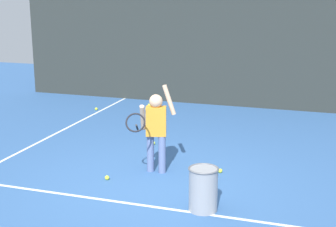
{
  "coord_description": "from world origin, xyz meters",
  "views": [
    {
      "loc": [
        2.21,
        -6.06,
        2.67
      ],
      "look_at": [
        -0.08,
        0.89,
        0.85
      ],
      "focal_mm": 52.36,
      "sensor_mm": 36.0,
      "label": 1
    }
  ],
  "objects_px": {
    "tennis_ball_2": "(107,178)",
    "tennis_ball_0": "(220,171)",
    "tennis_ball_5": "(96,109)",
    "tennis_ball_6": "(153,143)",
    "tennis_ball_7": "(149,105)",
    "ball_hopper": "(203,189)",
    "tennis_player": "(155,126)"
  },
  "relations": [
    {
      "from": "tennis_ball_2",
      "to": "tennis_ball_0",
      "type": "bearing_deg",
      "value": 27.95
    },
    {
      "from": "tennis_ball_2",
      "to": "tennis_ball_5",
      "type": "relative_size",
      "value": 1.0
    },
    {
      "from": "tennis_ball_2",
      "to": "tennis_ball_6",
      "type": "height_order",
      "value": "same"
    },
    {
      "from": "tennis_ball_0",
      "to": "tennis_ball_2",
      "type": "bearing_deg",
      "value": -152.05
    },
    {
      "from": "tennis_ball_0",
      "to": "tennis_ball_7",
      "type": "xyz_separation_m",
      "value": [
        -2.58,
        3.83,
        0.0
      ]
    },
    {
      "from": "tennis_ball_5",
      "to": "tennis_ball_2",
      "type": "bearing_deg",
      "value": -61.61
    },
    {
      "from": "tennis_ball_0",
      "to": "tennis_ball_6",
      "type": "distance_m",
      "value": 1.76
    },
    {
      "from": "ball_hopper",
      "to": "tennis_ball_7",
      "type": "xyz_separation_m",
      "value": [
        -2.65,
        5.19,
        -0.26
      ]
    },
    {
      "from": "ball_hopper",
      "to": "tennis_ball_5",
      "type": "relative_size",
      "value": 8.52
    },
    {
      "from": "tennis_ball_6",
      "to": "tennis_ball_7",
      "type": "relative_size",
      "value": 1.0
    },
    {
      "from": "tennis_player",
      "to": "ball_hopper",
      "type": "height_order",
      "value": "tennis_player"
    },
    {
      "from": "tennis_ball_5",
      "to": "tennis_ball_6",
      "type": "height_order",
      "value": "same"
    },
    {
      "from": "tennis_ball_2",
      "to": "tennis_ball_5",
      "type": "height_order",
      "value": "same"
    },
    {
      "from": "tennis_player",
      "to": "ball_hopper",
      "type": "bearing_deg",
      "value": -63.21
    },
    {
      "from": "tennis_player",
      "to": "tennis_ball_7",
      "type": "bearing_deg",
      "value": 95.0
    },
    {
      "from": "ball_hopper",
      "to": "tennis_ball_0",
      "type": "bearing_deg",
      "value": 93.16
    },
    {
      "from": "tennis_ball_6",
      "to": "tennis_ball_7",
      "type": "bearing_deg",
      "value": 111.83
    },
    {
      "from": "tennis_ball_2",
      "to": "tennis_ball_7",
      "type": "relative_size",
      "value": 1.0
    },
    {
      "from": "tennis_player",
      "to": "tennis_ball_2",
      "type": "relative_size",
      "value": 20.46
    },
    {
      "from": "ball_hopper",
      "to": "tennis_player",
      "type": "bearing_deg",
      "value": 133.48
    },
    {
      "from": "tennis_ball_7",
      "to": "tennis_ball_5",
      "type": "bearing_deg",
      "value": -143.45
    },
    {
      "from": "tennis_ball_2",
      "to": "tennis_ball_7",
      "type": "bearing_deg",
      "value": 102.99
    },
    {
      "from": "tennis_player",
      "to": "tennis_ball_0",
      "type": "height_order",
      "value": "tennis_player"
    },
    {
      "from": "ball_hopper",
      "to": "tennis_ball_7",
      "type": "distance_m",
      "value": 5.83
    },
    {
      "from": "ball_hopper",
      "to": "tennis_ball_2",
      "type": "height_order",
      "value": "ball_hopper"
    },
    {
      "from": "ball_hopper",
      "to": "tennis_ball_5",
      "type": "height_order",
      "value": "ball_hopper"
    },
    {
      "from": "tennis_ball_6",
      "to": "tennis_player",
      "type": "bearing_deg",
      "value": -68.65
    },
    {
      "from": "tennis_ball_5",
      "to": "ball_hopper",
      "type": "bearing_deg",
      "value": -50.29
    },
    {
      "from": "tennis_ball_6",
      "to": "tennis_ball_0",
      "type": "bearing_deg",
      "value": -34.72
    },
    {
      "from": "tennis_ball_0",
      "to": "tennis_ball_2",
      "type": "distance_m",
      "value": 1.71
    },
    {
      "from": "tennis_ball_5",
      "to": "tennis_ball_6",
      "type": "distance_m",
      "value": 3.0
    },
    {
      "from": "tennis_player",
      "to": "tennis_ball_6",
      "type": "xyz_separation_m",
      "value": [
        -0.5,
        1.28,
        -0.69
      ]
    }
  ]
}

